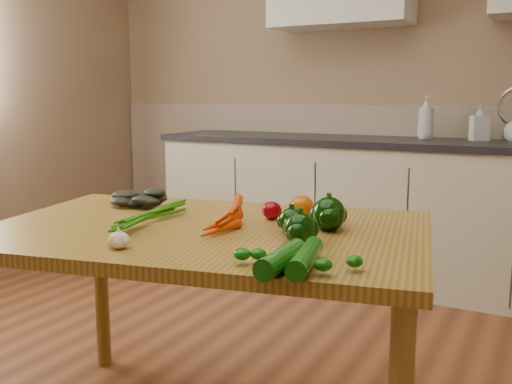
{
  "coord_description": "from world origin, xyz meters",
  "views": [
    {
      "loc": [
        1.21,
        -1.28,
        1.16
      ],
      "look_at": [
        0.28,
        0.47,
        0.82
      ],
      "focal_mm": 40.0,
      "sensor_mm": 36.0,
      "label": 1
    }
  ],
  "objects_px": {
    "leafy_greens": "(141,193)",
    "garlic_bulb": "(119,240)",
    "soap_bottle_a": "(426,117)",
    "tomato_c": "(333,215)",
    "carrot_bunch": "(204,215)",
    "table": "(206,252)",
    "pepper_a": "(291,221)",
    "tomato_b": "(302,207)",
    "pepper_b": "(329,214)",
    "zucchini_b": "(281,259)",
    "soap_bottle_b": "(480,122)",
    "pepper_c": "(300,229)",
    "zucchini_a": "(305,258)",
    "tomato_a": "(272,210)"
  },
  "relations": [
    {
      "from": "pepper_c",
      "to": "garlic_bulb",
      "type": "bearing_deg",
      "value": -146.12
    },
    {
      "from": "tomato_c",
      "to": "zucchini_b",
      "type": "height_order",
      "value": "tomato_c"
    },
    {
      "from": "carrot_bunch",
      "to": "garlic_bulb",
      "type": "relative_size",
      "value": 4.54
    },
    {
      "from": "table",
      "to": "soap_bottle_a",
      "type": "bearing_deg",
      "value": 71.37
    },
    {
      "from": "soap_bottle_a",
      "to": "pepper_c",
      "type": "xyz_separation_m",
      "value": [
        0.11,
        -2.14,
        -0.24
      ]
    },
    {
      "from": "carrot_bunch",
      "to": "pepper_a",
      "type": "relative_size",
      "value": 3.29
    },
    {
      "from": "pepper_c",
      "to": "tomato_b",
      "type": "bearing_deg",
      "value": 112.54
    },
    {
      "from": "table",
      "to": "tomato_c",
      "type": "height_order",
      "value": "tomato_c"
    },
    {
      "from": "carrot_bunch",
      "to": "zucchini_a",
      "type": "bearing_deg",
      "value": -41.25
    },
    {
      "from": "garlic_bulb",
      "to": "pepper_c",
      "type": "bearing_deg",
      "value": 33.88
    },
    {
      "from": "soap_bottle_a",
      "to": "tomato_b",
      "type": "relative_size",
      "value": 3.16
    },
    {
      "from": "tomato_a",
      "to": "leafy_greens",
      "type": "bearing_deg",
      "value": -178.26
    },
    {
      "from": "zucchini_b",
      "to": "tomato_a",
      "type": "bearing_deg",
      "value": 118.96
    },
    {
      "from": "garlic_bulb",
      "to": "table",
      "type": "bearing_deg",
      "value": 79.38
    },
    {
      "from": "carrot_bunch",
      "to": "zucchini_b",
      "type": "bearing_deg",
      "value": -47.83
    },
    {
      "from": "table",
      "to": "carrot_bunch",
      "type": "relative_size",
      "value": 5.98
    },
    {
      "from": "pepper_b",
      "to": "tomato_c",
      "type": "height_order",
      "value": "pepper_b"
    },
    {
      "from": "pepper_b",
      "to": "pepper_c",
      "type": "distance_m",
      "value": 0.2
    },
    {
      "from": "soap_bottle_a",
      "to": "tomato_c",
      "type": "height_order",
      "value": "soap_bottle_a"
    },
    {
      "from": "garlic_bulb",
      "to": "pepper_a",
      "type": "relative_size",
      "value": 0.72
    },
    {
      "from": "table",
      "to": "tomato_b",
      "type": "relative_size",
      "value": 18.65
    },
    {
      "from": "carrot_bunch",
      "to": "tomato_c",
      "type": "height_order",
      "value": "carrot_bunch"
    },
    {
      "from": "soap_bottle_a",
      "to": "pepper_b",
      "type": "height_order",
      "value": "soap_bottle_a"
    },
    {
      "from": "tomato_b",
      "to": "zucchini_a",
      "type": "bearing_deg",
      "value": -65.59
    },
    {
      "from": "tomato_a",
      "to": "tomato_c",
      "type": "xyz_separation_m",
      "value": [
        0.21,
        0.03,
        0.0
      ]
    },
    {
      "from": "tomato_b",
      "to": "soap_bottle_b",
      "type": "bearing_deg",
      "value": 79.27
    },
    {
      "from": "garlic_bulb",
      "to": "pepper_b",
      "type": "relative_size",
      "value": 0.55
    },
    {
      "from": "carrot_bunch",
      "to": "leafy_greens",
      "type": "height_order",
      "value": "leafy_greens"
    },
    {
      "from": "zucchini_a",
      "to": "zucchini_b",
      "type": "bearing_deg",
      "value": -133.91
    },
    {
      "from": "soap_bottle_a",
      "to": "tomato_a",
      "type": "xyz_separation_m",
      "value": [
        -0.11,
        -1.88,
        -0.26
      ]
    },
    {
      "from": "soap_bottle_a",
      "to": "pepper_c",
      "type": "height_order",
      "value": "soap_bottle_a"
    },
    {
      "from": "pepper_c",
      "to": "zucchini_a",
      "type": "xyz_separation_m",
      "value": [
        0.1,
        -0.2,
        -0.02
      ]
    },
    {
      "from": "tomato_b",
      "to": "tomato_c",
      "type": "height_order",
      "value": "tomato_b"
    },
    {
      "from": "leafy_greens",
      "to": "garlic_bulb",
      "type": "distance_m",
      "value": 0.63
    },
    {
      "from": "pepper_c",
      "to": "pepper_a",
      "type": "bearing_deg",
      "value": 125.29
    },
    {
      "from": "garlic_bulb",
      "to": "zucchini_b",
      "type": "xyz_separation_m",
      "value": [
        0.48,
        0.03,
        0.0
      ]
    },
    {
      "from": "soap_bottle_a",
      "to": "table",
      "type": "bearing_deg",
      "value": -123.05
    },
    {
      "from": "table",
      "to": "pepper_b",
      "type": "height_order",
      "value": "pepper_b"
    },
    {
      "from": "leafy_greens",
      "to": "carrot_bunch",
      "type": "bearing_deg",
      "value": -23.51
    },
    {
      "from": "soap_bottle_b",
      "to": "pepper_b",
      "type": "height_order",
      "value": "soap_bottle_b"
    },
    {
      "from": "soap_bottle_b",
      "to": "tomato_a",
      "type": "height_order",
      "value": "soap_bottle_b"
    },
    {
      "from": "garlic_bulb",
      "to": "tomato_c",
      "type": "bearing_deg",
      "value": 53.97
    },
    {
      "from": "tomato_b",
      "to": "carrot_bunch",
      "type": "bearing_deg",
      "value": -130.2
    },
    {
      "from": "soap_bottle_b",
      "to": "zucchini_a",
      "type": "distance_m",
      "value": 2.35
    },
    {
      "from": "soap_bottle_b",
      "to": "carrot_bunch",
      "type": "xyz_separation_m",
      "value": [
        -0.57,
        -2.07,
        -0.23
      ]
    },
    {
      "from": "pepper_b",
      "to": "tomato_c",
      "type": "distance_m",
      "value": 0.09
    },
    {
      "from": "tomato_b",
      "to": "pepper_b",
      "type": "bearing_deg",
      "value": -42.34
    },
    {
      "from": "pepper_a",
      "to": "tomato_b",
      "type": "bearing_deg",
      "value": 105.9
    },
    {
      "from": "pepper_c",
      "to": "zucchini_a",
      "type": "relative_size",
      "value": 0.38
    },
    {
      "from": "table",
      "to": "pepper_a",
      "type": "distance_m",
      "value": 0.31
    }
  ]
}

